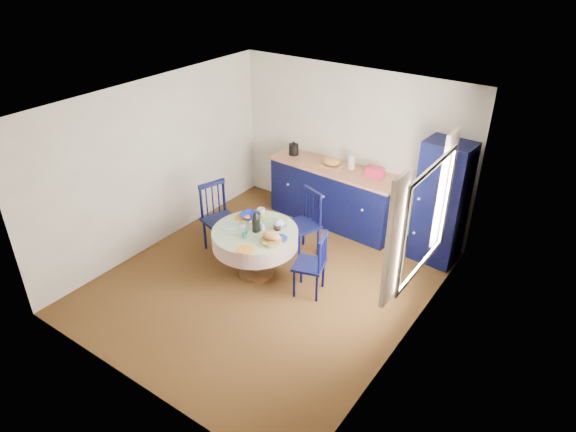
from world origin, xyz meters
name	(u,v)px	position (x,y,z in m)	size (l,w,h in m)	color
floor	(267,281)	(0.00, 0.00, 0.00)	(4.50, 4.50, 0.00)	black
ceiling	(263,104)	(0.00, 0.00, 2.50)	(4.50, 4.50, 0.00)	white
wall_back	(352,146)	(0.00, 2.25, 1.25)	(4.00, 0.02, 2.50)	beige
wall_left	(156,164)	(-2.00, 0.00, 1.25)	(0.02, 4.50, 2.50)	beige
wall_right	(414,251)	(2.00, 0.00, 1.25)	(0.02, 4.50, 2.50)	beige
window	(424,216)	(1.95, 0.30, 1.52)	(0.10, 1.74, 1.45)	white
kitchen_counter	(335,194)	(-0.10, 1.96, 0.50)	(2.23, 0.80, 1.22)	black
pantry_cabinet	(441,204)	(1.66, 1.85, 0.91)	(0.67, 0.50, 1.82)	black
dining_table	(256,238)	(-0.22, 0.06, 0.59)	(1.17, 1.17, 0.98)	#4F2C16
chair_left	(219,217)	(-1.08, 0.27, 0.53)	(0.57, 0.58, 1.05)	black
chair_far	(304,223)	(0.01, 0.89, 0.51)	(0.57, 0.56, 1.00)	black
chair_right	(312,264)	(0.63, 0.15, 0.45)	(0.48, 0.49, 0.90)	black
mug_a	(242,226)	(-0.41, 0.00, 0.75)	(0.12, 0.12, 0.09)	silver
mug_b	(245,235)	(-0.23, -0.15, 0.75)	(0.09, 0.09, 0.09)	#266665
mug_c	(277,228)	(0.01, 0.24, 0.75)	(0.11, 0.11, 0.09)	black
mug_d	(261,212)	(-0.43, 0.46, 0.75)	(0.11, 0.11, 0.10)	silver
cobalt_bowl	(250,216)	(-0.50, 0.29, 0.74)	(0.26, 0.26, 0.06)	navy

